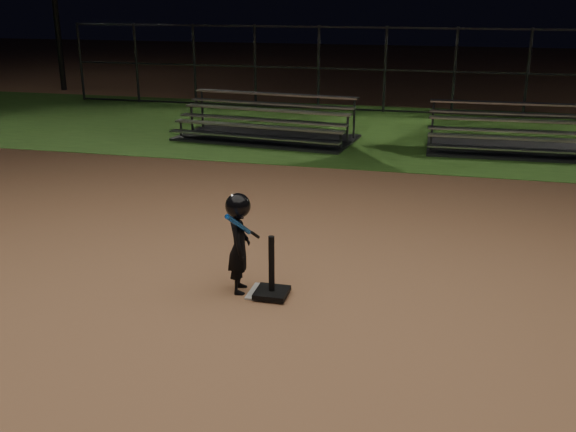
{
  "coord_description": "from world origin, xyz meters",
  "views": [
    {
      "loc": [
        1.93,
        -6.86,
        3.4
      ],
      "look_at": [
        0.0,
        1.0,
        0.65
      ],
      "focal_mm": 41.0,
      "sensor_mm": 36.0,
      "label": 1
    }
  ],
  "objects_px": {
    "bleacher_right": "(521,143)",
    "batting_tee": "(272,285)",
    "child_batter": "(239,240)",
    "bleacher_left": "(266,131)",
    "home_plate": "(268,293)"
  },
  "relations": [
    {
      "from": "batting_tee",
      "to": "bleacher_left",
      "type": "distance_m",
      "value": 8.81
    },
    {
      "from": "batting_tee",
      "to": "child_batter",
      "type": "bearing_deg",
      "value": 170.38
    },
    {
      "from": "home_plate",
      "to": "batting_tee",
      "type": "relative_size",
      "value": 0.61
    },
    {
      "from": "home_plate",
      "to": "child_batter",
      "type": "height_order",
      "value": "child_batter"
    },
    {
      "from": "child_batter",
      "to": "batting_tee",
      "type": "bearing_deg",
      "value": -112.33
    },
    {
      "from": "home_plate",
      "to": "child_batter",
      "type": "xyz_separation_m",
      "value": [
        -0.35,
        0.0,
        0.64
      ]
    },
    {
      "from": "batting_tee",
      "to": "bleacher_left",
      "type": "height_order",
      "value": "bleacher_left"
    },
    {
      "from": "child_batter",
      "to": "bleacher_right",
      "type": "distance_m",
      "value": 9.36
    },
    {
      "from": "child_batter",
      "to": "bleacher_left",
      "type": "relative_size",
      "value": 0.27
    },
    {
      "from": "child_batter",
      "to": "bleacher_left",
      "type": "bearing_deg",
      "value": 0.86
    },
    {
      "from": "child_batter",
      "to": "home_plate",
      "type": "bearing_deg",
      "value": -103.1
    },
    {
      "from": "bleacher_left",
      "to": "bleacher_right",
      "type": "bearing_deg",
      "value": 7.34
    },
    {
      "from": "bleacher_right",
      "to": "batting_tee",
      "type": "bearing_deg",
      "value": -113.52
    },
    {
      "from": "child_batter",
      "to": "bleacher_left",
      "type": "height_order",
      "value": "child_batter"
    },
    {
      "from": "batting_tee",
      "to": "bleacher_left",
      "type": "xyz_separation_m",
      "value": [
        -2.44,
        8.47,
        0.06
      ]
    }
  ]
}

